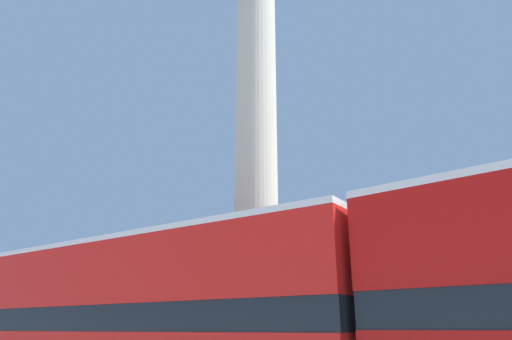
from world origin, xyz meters
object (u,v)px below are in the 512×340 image
at_px(equestrian_statue, 118,332).
at_px(monument_column, 256,165).
at_px(bus_b, 149,321).
at_px(street_lamp, 316,283).

bearing_deg(equestrian_statue, monument_column, -51.17).
xyz_separation_m(monument_column, bus_b, (1.01, -5.60, -5.67)).
height_order(bus_b, street_lamp, street_lamp).
xyz_separation_m(bus_b, equestrian_statue, (-13.62, 9.86, -0.34)).
bearing_deg(street_lamp, monument_column, 151.62).
distance_m(bus_b, street_lamp, 4.56).
distance_m(bus_b, equestrian_statue, 16.82).
bearing_deg(bus_b, monument_column, 99.19).
height_order(monument_column, equestrian_statue, monument_column).
bearing_deg(monument_column, street_lamp, -28.38).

